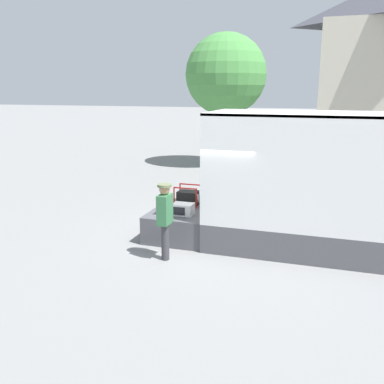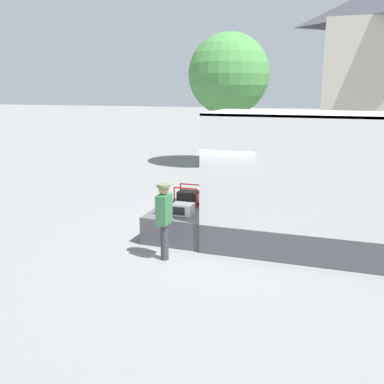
# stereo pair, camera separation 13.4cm
# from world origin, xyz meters

# --- Properties ---
(ground_plane) EXTENTS (160.00, 160.00, 0.00)m
(ground_plane) POSITION_xyz_m (0.00, 0.00, 0.00)
(ground_plane) COLOR gray
(box_truck) EXTENTS (6.51, 2.24, 3.31)m
(box_truck) POSITION_xyz_m (3.93, -0.00, 1.01)
(box_truck) COLOR navy
(box_truck) RESTS_ON ground
(tailgate_deck) EXTENTS (1.58, 2.13, 0.71)m
(tailgate_deck) POSITION_xyz_m (-0.79, 0.00, 0.35)
(tailgate_deck) COLOR #4C4C51
(tailgate_deck) RESTS_ON ground
(microwave) EXTENTS (0.52, 0.40, 0.30)m
(microwave) POSITION_xyz_m (-0.65, -0.46, 0.85)
(microwave) COLOR white
(microwave) RESTS_ON tailgate_deck
(portable_generator) EXTENTS (0.67, 0.52, 0.55)m
(portable_generator) POSITION_xyz_m (-0.80, 0.45, 0.92)
(portable_generator) COLOR black
(portable_generator) RESTS_ON tailgate_deck
(orange_bucket) EXTENTS (0.29, 0.29, 0.33)m
(orange_bucket) POSITION_xyz_m (-1.40, 0.03, 0.87)
(orange_bucket) COLOR silver
(orange_bucket) RESTS_ON tailgate_deck
(worker_person) EXTENTS (0.32, 0.44, 1.78)m
(worker_person) POSITION_xyz_m (-0.63, -1.75, 1.10)
(worker_person) COLOR #38383D
(worker_person) RESTS_ON ground
(street_tree) EXTENTS (3.95, 3.95, 6.50)m
(street_tree) POSITION_xyz_m (-2.29, 10.68, 4.51)
(street_tree) COLOR brown
(street_tree) RESTS_ON ground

